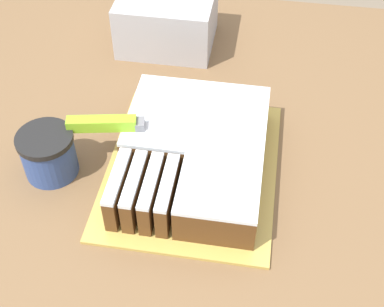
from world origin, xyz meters
name	(u,v)px	position (x,y,z in m)	size (l,w,h in m)	color
countertop	(176,277)	(0.00, 0.00, 0.48)	(1.40, 1.10, 0.96)	brown
cake_board	(192,168)	(0.05, -0.06, 0.96)	(0.30, 0.37, 0.01)	gold
cake	(195,151)	(0.06, -0.05, 1.00)	(0.25, 0.32, 0.07)	brown
knife	(117,124)	(-0.08, -0.05, 1.04)	(0.28, 0.08, 0.02)	silver
coffee_cup	(48,154)	(-0.19, -0.10, 1.00)	(0.10, 0.10, 0.09)	#334C8C
storage_box	(167,19)	(-0.07, 0.33, 1.01)	(0.21, 0.17, 0.12)	#B2B2B7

